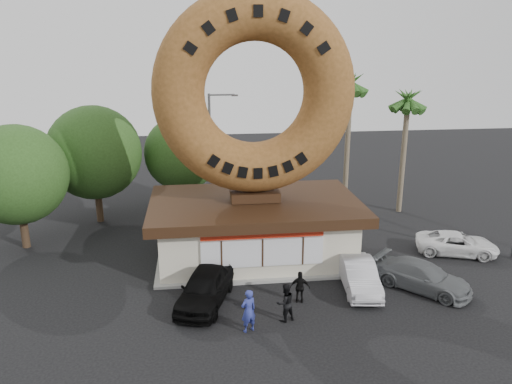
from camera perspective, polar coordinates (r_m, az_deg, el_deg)
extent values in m
plane|color=black|center=(22.58, 1.78, -13.55)|extent=(90.00, 90.00, 0.00)
cube|color=beige|center=(27.30, -0.13, -4.51)|extent=(10.00, 6.00, 3.00)
cube|color=#999993|center=(27.85, -0.12, -7.25)|extent=(10.60, 6.60, 0.15)
cube|color=#3F3F3F|center=(26.78, -0.13, -1.42)|extent=(10.00, 6.00, 0.10)
cube|color=black|center=(26.79, -0.13, -1.52)|extent=(11.20, 7.20, 0.55)
cube|color=silver|center=(24.48, 0.75, -6.96)|extent=(6.00, 0.12, 1.40)
cube|color=#AE210E|center=(24.08, 0.76, -4.80)|extent=(6.00, 0.10, 0.45)
cube|color=black|center=(26.63, -0.13, -0.39)|extent=(2.60, 1.40, 0.50)
torus|color=#925A2A|center=(25.57, -0.14, 11.23)|extent=(10.28, 2.62, 10.28)
cylinder|color=#473321|center=(34.30, -17.56, -0.58)|extent=(0.44, 0.44, 3.30)
sphere|color=#244318|center=(33.58, -18.01, 4.31)|extent=(6.00, 6.00, 6.00)
cylinder|color=#473321|center=(35.69, -8.28, 0.33)|extent=(0.44, 0.44, 2.86)
sphere|color=#244318|center=(35.06, -8.46, 4.41)|extent=(5.20, 5.20, 5.20)
cylinder|color=#473321|center=(31.53, -25.05, -3.12)|extent=(0.44, 0.44, 3.08)
sphere|color=#244318|center=(30.77, -25.69, 1.80)|extent=(5.60, 5.60, 5.60)
cylinder|color=#726651|center=(35.58, 10.40, 5.27)|extent=(0.36, 0.36, 9.00)
cylinder|color=#726651|center=(35.52, 16.48, 4.01)|extent=(0.36, 0.36, 8.00)
cylinder|color=#59595E|center=(36.05, -5.24, 4.81)|extent=(0.18, 0.18, 8.00)
cylinder|color=#59595E|center=(35.49, -3.93, 11.03)|extent=(1.80, 0.12, 0.12)
cube|color=#59595E|center=(35.56, -2.45, 10.98)|extent=(0.45, 0.20, 0.12)
imported|color=navy|center=(20.81, -0.87, -13.42)|extent=(0.80, 0.68, 1.86)
imported|color=black|center=(21.59, 3.36, -12.50)|extent=(1.01, 0.90, 1.70)
imported|color=black|center=(23.05, 5.07, -10.78)|extent=(0.96, 0.59, 1.52)
imported|color=black|center=(23.00, -5.84, -10.79)|extent=(3.21, 4.99, 1.58)
imported|color=#B2B0B6|center=(24.66, 11.69, -9.32)|extent=(1.95, 4.39, 1.40)
imported|color=slate|center=(25.42, 18.49, -9.14)|extent=(4.52, 4.64, 1.34)
imported|color=white|center=(30.18, 21.99, -5.48)|extent=(4.82, 3.35, 1.22)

